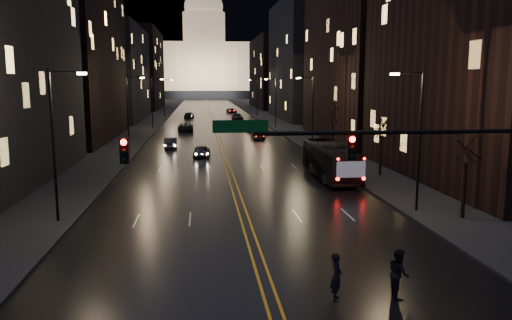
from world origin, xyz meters
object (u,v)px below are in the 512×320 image
object	(u,v)px
bus	(330,160)
receding_car_a	(258,135)
oncoming_car_b	(171,143)
pedestrian_a	(336,277)
traffic_signal	(407,158)
oncoming_car_a	(202,151)
pedestrian_b	(399,273)

from	to	relation	value
bus	receding_car_a	size ratio (longest dim) A/B	2.55
oncoming_car_b	pedestrian_a	xyz separation A→B (m)	(8.78, -44.68, 0.21)
oncoming_car_b	pedestrian_a	world-z (taller)	pedestrian_a
traffic_signal	pedestrian_a	distance (m)	5.76
oncoming_car_b	oncoming_car_a	bearing A→B (deg)	113.73
oncoming_car_a	oncoming_car_b	bearing A→B (deg)	-57.96
receding_car_a	pedestrian_b	size ratio (longest dim) A/B	2.27
receding_car_a	pedestrian_b	xyz separation A→B (m)	(-0.74, -53.65, 0.24)
receding_car_a	pedestrian_a	xyz separation A→B (m)	(-3.20, -53.65, 0.21)
pedestrian_a	pedestrian_b	xyz separation A→B (m)	(2.45, 0.00, 0.03)
traffic_signal	pedestrian_a	bearing A→B (deg)	-149.87
traffic_signal	oncoming_car_b	size ratio (longest dim) A/B	3.94
traffic_signal	receding_car_a	xyz separation A→B (m)	(-0.24, 51.65, -4.38)
traffic_signal	receding_car_a	world-z (taller)	traffic_signal
bus	oncoming_car_a	world-z (taller)	bus
traffic_signal	bus	world-z (taller)	traffic_signal
oncoming_car_a	receding_car_a	distance (m)	18.48
traffic_signal	oncoming_car_b	world-z (taller)	traffic_signal
traffic_signal	oncoming_car_b	bearing A→B (deg)	105.98
oncoming_car_a	oncoming_car_b	xyz separation A→B (m)	(-3.81, 7.60, 0.01)
traffic_signal	oncoming_car_a	distance (m)	36.34
traffic_signal	oncoming_car_a	bearing A→B (deg)	103.48
oncoming_car_a	pedestrian_b	world-z (taller)	pedestrian_b
oncoming_car_a	pedestrian_b	size ratio (longest dim) A/B	2.17
receding_car_a	traffic_signal	bearing A→B (deg)	-88.94
traffic_signal	bus	xyz separation A→B (m)	(2.59, 21.94, -3.55)
receding_car_a	pedestrian_b	bearing A→B (deg)	-90.01
oncoming_car_a	oncoming_car_b	world-z (taller)	oncoming_car_b
traffic_signal	pedestrian_a	xyz separation A→B (m)	(-3.44, -2.00, -4.17)
oncoming_car_a	pedestrian_a	size ratio (longest dim) A/B	2.25
pedestrian_a	receding_car_a	bearing A→B (deg)	13.40
oncoming_car_a	receding_car_a	bearing A→B (deg)	-110.83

